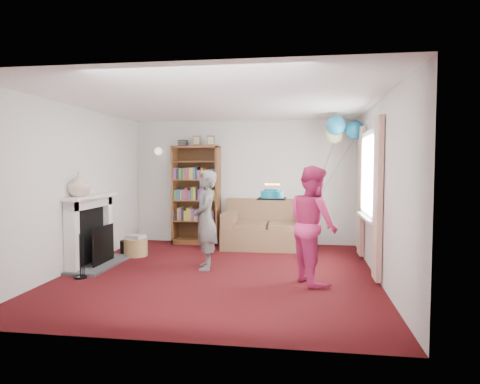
% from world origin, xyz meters
% --- Properties ---
extents(ground, '(5.00, 5.00, 0.00)m').
position_xyz_m(ground, '(0.00, 0.00, 0.00)').
color(ground, black).
rests_on(ground, ground).
extents(wall_back, '(4.50, 0.02, 2.50)m').
position_xyz_m(wall_back, '(0.00, 2.51, 1.25)').
color(wall_back, silver).
rests_on(wall_back, ground).
extents(wall_left, '(0.02, 5.00, 2.50)m').
position_xyz_m(wall_left, '(-2.26, 0.00, 1.25)').
color(wall_left, silver).
rests_on(wall_left, ground).
extents(wall_right, '(0.02, 5.00, 2.50)m').
position_xyz_m(wall_right, '(2.26, 0.00, 1.25)').
color(wall_right, silver).
rests_on(wall_right, ground).
extents(ceiling, '(4.50, 5.00, 0.01)m').
position_xyz_m(ceiling, '(0.00, 0.00, 2.50)').
color(ceiling, white).
rests_on(ceiling, wall_back).
extents(fireplace, '(0.55, 1.80, 1.12)m').
position_xyz_m(fireplace, '(-2.09, 0.19, 0.51)').
color(fireplace, '#3F3F42').
rests_on(fireplace, ground).
extents(window_bay, '(0.14, 2.02, 2.20)m').
position_xyz_m(window_bay, '(2.21, 0.60, 1.20)').
color(window_bay, white).
rests_on(window_bay, ground).
extents(wall_sconce, '(0.16, 0.23, 0.16)m').
position_xyz_m(wall_sconce, '(-1.75, 2.36, 1.88)').
color(wall_sconce, gold).
rests_on(wall_sconce, ground).
extents(bookcase, '(0.94, 0.42, 2.19)m').
position_xyz_m(bookcase, '(-0.93, 2.30, 0.97)').
color(bookcase, '#472B14').
rests_on(bookcase, ground).
extents(sofa, '(1.74, 0.92, 0.92)m').
position_xyz_m(sofa, '(0.55, 2.07, 0.34)').
color(sofa, brown).
rests_on(sofa, ground).
extents(wicker_basket, '(0.41, 0.41, 0.37)m').
position_xyz_m(wicker_basket, '(-1.70, 0.96, 0.17)').
color(wicker_basket, '#A57B4D').
rests_on(wicker_basket, ground).
extents(person_striped, '(0.48, 0.62, 1.52)m').
position_xyz_m(person_striped, '(-0.27, 0.22, 0.76)').
color(person_striped, black).
rests_on(person_striped, ground).
extents(person_magenta, '(0.87, 0.95, 1.59)m').
position_xyz_m(person_magenta, '(1.35, -0.32, 0.80)').
color(person_magenta, '#C1265F').
rests_on(person_magenta, ground).
extents(birthday_cake, '(0.40, 0.40, 0.22)m').
position_xyz_m(birthday_cake, '(0.76, 0.02, 1.17)').
color(birthday_cake, black).
rests_on(birthday_cake, ground).
extents(balloons, '(0.97, 0.72, 1.78)m').
position_xyz_m(balloons, '(1.87, 1.66, 2.22)').
color(balloons, '#3F3F3F').
rests_on(balloons, ground).
extents(mantel_vase, '(0.40, 0.40, 0.37)m').
position_xyz_m(mantel_vase, '(-2.12, -0.15, 1.31)').
color(mantel_vase, beige).
rests_on(mantel_vase, fireplace).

